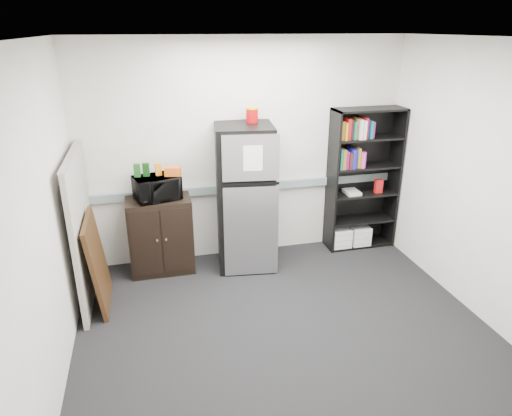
# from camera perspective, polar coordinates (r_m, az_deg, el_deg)

# --- Properties ---
(floor) EXTENTS (4.00, 4.00, 0.00)m
(floor) POSITION_cam_1_polar(r_m,az_deg,el_deg) (4.68, 3.57, -14.78)
(floor) COLOR black
(floor) RESTS_ON ground
(wall_back) EXTENTS (4.00, 0.02, 2.70)m
(wall_back) POSITION_cam_1_polar(r_m,az_deg,el_deg) (5.63, -1.40, 7.04)
(wall_back) COLOR silver
(wall_back) RESTS_ON floor
(wall_right) EXTENTS (0.02, 3.50, 2.70)m
(wall_right) POSITION_cam_1_polar(r_m,az_deg,el_deg) (4.99, 26.51, 2.73)
(wall_right) COLOR silver
(wall_right) RESTS_ON floor
(wall_left) EXTENTS (0.02, 3.50, 2.70)m
(wall_left) POSITION_cam_1_polar(r_m,az_deg,el_deg) (3.94, -24.95, -1.72)
(wall_left) COLOR silver
(wall_left) RESTS_ON floor
(ceiling) EXTENTS (4.00, 3.50, 0.02)m
(ceiling) POSITION_cam_1_polar(r_m,az_deg,el_deg) (3.76, 4.59, 20.44)
(ceiling) COLOR white
(ceiling) RESTS_ON wall_back
(electrical_raceway) EXTENTS (3.92, 0.05, 0.10)m
(electrical_raceway) POSITION_cam_1_polar(r_m,az_deg,el_deg) (5.74, -1.30, 2.62)
(electrical_raceway) COLOR gray
(electrical_raceway) RESTS_ON wall_back
(wall_note) EXTENTS (0.14, 0.00, 0.10)m
(wall_note) POSITION_cam_1_polar(r_m,az_deg,el_deg) (5.52, -5.00, 8.79)
(wall_note) COLOR white
(wall_note) RESTS_ON wall_back
(bookshelf) EXTENTS (0.90, 0.34, 1.85)m
(bookshelf) POSITION_cam_1_polar(r_m,az_deg,el_deg) (6.07, 13.08, 3.85)
(bookshelf) COLOR black
(bookshelf) RESTS_ON floor
(cubicle_partition) EXTENTS (0.06, 1.30, 1.62)m
(cubicle_partition) POSITION_cam_1_polar(r_m,az_deg,el_deg) (5.11, -20.92, -2.46)
(cubicle_partition) COLOR gray
(cubicle_partition) RESTS_ON floor
(cabinet) EXTENTS (0.74, 0.49, 0.93)m
(cabinet) POSITION_cam_1_polar(r_m,az_deg,el_deg) (5.58, -11.80, -3.29)
(cabinet) COLOR black
(cabinet) RESTS_ON floor
(microwave) EXTENTS (0.57, 0.46, 0.28)m
(microwave) POSITION_cam_1_polar(r_m,az_deg,el_deg) (5.34, -12.28, 2.49)
(microwave) COLOR black
(microwave) RESTS_ON cabinet
(snack_box_a) EXTENTS (0.08, 0.06, 0.15)m
(snack_box_a) POSITION_cam_1_polar(r_m,az_deg,el_deg) (5.31, -14.64, 4.58)
(snack_box_a) COLOR #17531C
(snack_box_a) RESTS_ON microwave
(snack_box_b) EXTENTS (0.08, 0.06, 0.15)m
(snack_box_b) POSITION_cam_1_polar(r_m,az_deg,el_deg) (5.31, -13.58, 4.67)
(snack_box_b) COLOR #0D3A0F
(snack_box_b) RESTS_ON microwave
(snack_box_c) EXTENTS (0.07, 0.06, 0.14)m
(snack_box_c) POSITION_cam_1_polar(r_m,az_deg,el_deg) (5.31, -12.10, 4.75)
(snack_box_c) COLOR orange
(snack_box_c) RESTS_ON microwave
(snack_bag) EXTENTS (0.20, 0.14, 0.10)m
(snack_bag) POSITION_cam_1_polar(r_m,az_deg,el_deg) (5.28, -10.36, 4.54)
(snack_bag) COLOR #DE5916
(snack_bag) RESTS_ON microwave
(refrigerator) EXTENTS (0.73, 0.76, 1.75)m
(refrigerator) POSITION_cam_1_polar(r_m,az_deg,el_deg) (5.46, -1.41, 1.30)
(refrigerator) COLOR black
(refrigerator) RESTS_ON floor
(coffee_can) EXTENTS (0.14, 0.14, 0.19)m
(coffee_can) POSITION_cam_1_polar(r_m,az_deg,el_deg) (5.35, -0.50, 11.69)
(coffee_can) COLOR #A40709
(coffee_can) RESTS_ON refrigerator
(framed_poster) EXTENTS (0.15, 0.77, 0.99)m
(framed_poster) POSITION_cam_1_polar(r_m,az_deg,el_deg) (5.06, -19.16, -6.43)
(framed_poster) COLOR black
(framed_poster) RESTS_ON floor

